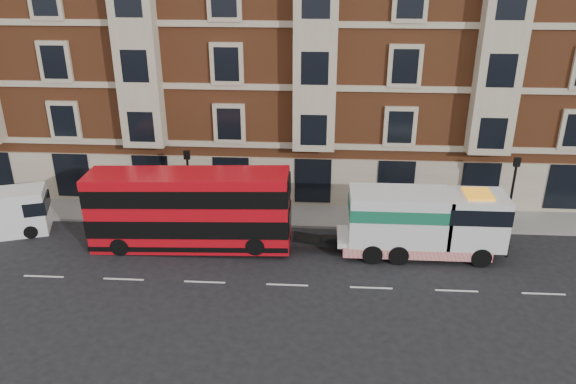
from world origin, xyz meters
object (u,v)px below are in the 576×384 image
object	(u,v)px
double_decker_bus	(189,209)
pedestrian	(182,207)
tow_truck	(421,222)
box_van	(0,214)

from	to	relation	value
double_decker_bus	pedestrian	distance (m)	3.26
tow_truck	box_van	distance (m)	23.01
double_decker_bus	box_van	world-z (taller)	double_decker_bus
double_decker_bus	box_van	bearing A→B (deg)	175.56
tow_truck	double_decker_bus	bearing A→B (deg)	180.00
tow_truck	box_van	bearing A→B (deg)	177.89
double_decker_bus	box_van	xyz separation A→B (m)	(-10.93, 0.85, -1.01)
double_decker_bus	tow_truck	distance (m)	12.06
double_decker_bus	box_van	distance (m)	11.01
double_decker_bus	pedestrian	size ratio (longest dim) A/B	5.87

